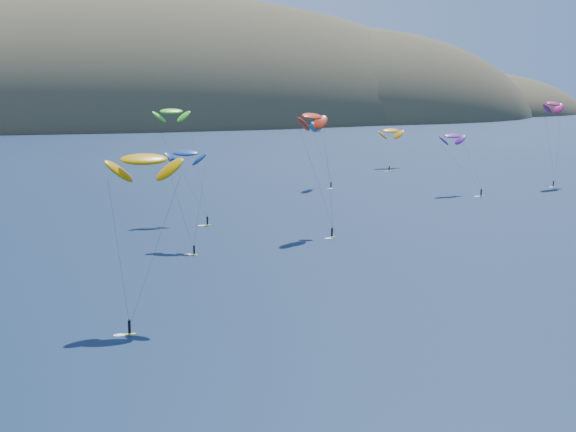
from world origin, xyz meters
The scene contains 9 objects.
island centered at (39.40, 562.36, -10.74)m, with size 730.00×300.00×210.00m.
kitesurfer_2 centered at (-34.28, 61.40, 20.96)m, with size 9.55×10.31×23.65m.
kitesurfer_3 centered at (-18.41, 133.98, 23.89)m, with size 10.10×13.24×26.18m.
kitesurfer_4 centered at (29.64, 173.61, 18.11)m, with size 7.53×9.87×20.36m.
kitesurfer_6 centered at (60.81, 150.60, 15.54)m, with size 9.61×11.26×17.84m.
kitesurfer_8 centered at (97.19, 157.17, 23.64)m, with size 10.58×9.88×26.35m.
kitesurfer_9 centered at (6.13, 110.23, 23.57)m, with size 10.00×12.88×26.23m.
kitesurfer_10 centered at (-20.74, 105.22, 17.40)m, with size 8.40×13.41×19.57m.
kitesurfer_11 centered at (72.00, 213.88, 12.71)m, with size 11.70×15.09×15.47m.
Camera 1 is at (-48.06, -43.36, 31.74)m, focal length 50.00 mm.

